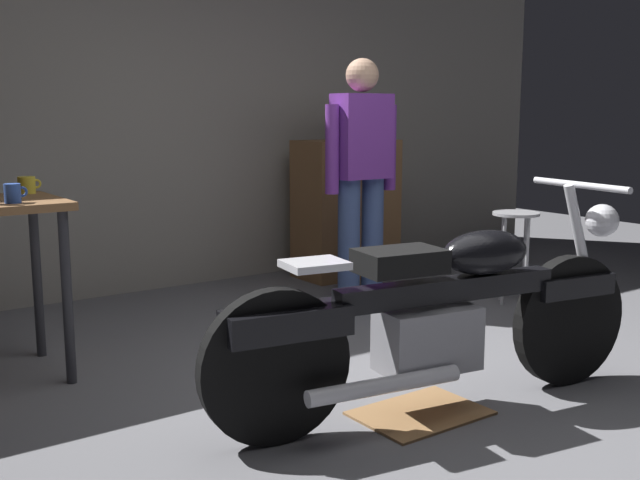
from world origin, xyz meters
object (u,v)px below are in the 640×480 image
(shop_stool, at_px, (515,233))
(wooden_dresser, at_px, (346,209))
(motorcycle, at_px, (441,313))
(person_standing, at_px, (361,172))
(mug_yellow_tall, at_px, (27,185))
(mug_blue_enamel, at_px, (13,193))

(shop_stool, height_order, wooden_dresser, wooden_dresser)
(motorcycle, height_order, wooden_dresser, wooden_dresser)
(person_standing, xyz_separation_m, mug_yellow_tall, (-2.14, 0.12, 0.02))
(wooden_dresser, distance_m, mug_blue_enamel, 3.06)
(motorcycle, distance_m, mug_blue_enamel, 2.05)
(shop_stool, bearing_deg, person_standing, 148.44)
(person_standing, relative_size, shop_stool, 2.61)
(wooden_dresser, xyz_separation_m, mug_yellow_tall, (-2.66, -0.72, 0.39))
(motorcycle, distance_m, person_standing, 1.94)
(person_standing, height_order, mug_blue_enamel, person_standing)
(motorcycle, xyz_separation_m, shop_stool, (1.79, 1.10, 0.05))
(mug_yellow_tall, relative_size, mug_blue_enamel, 1.12)
(mug_blue_enamel, bearing_deg, wooden_dresser, 21.59)
(person_standing, distance_m, mug_yellow_tall, 2.14)
(mug_yellow_tall, distance_m, mug_blue_enamel, 0.43)
(person_standing, distance_m, wooden_dresser, 1.06)
(person_standing, height_order, mug_yellow_tall, person_standing)
(wooden_dresser, distance_m, mug_yellow_tall, 2.78)
(motorcycle, relative_size, mug_yellow_tall, 18.11)
(wooden_dresser, relative_size, mug_blue_enamel, 10.25)
(motorcycle, bearing_deg, wooden_dresser, 70.26)
(motorcycle, bearing_deg, mug_yellow_tall, 134.71)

